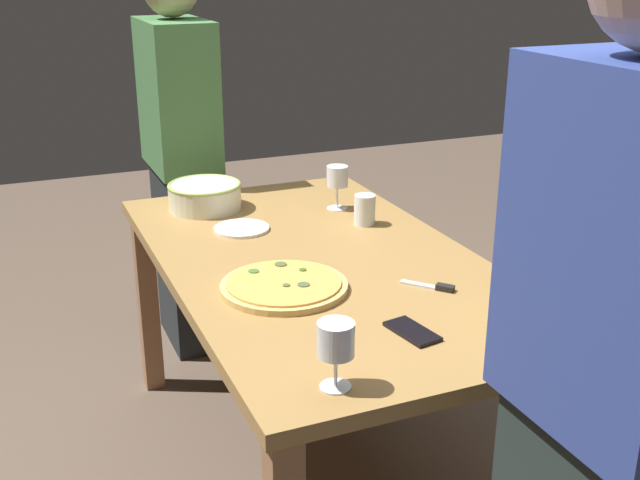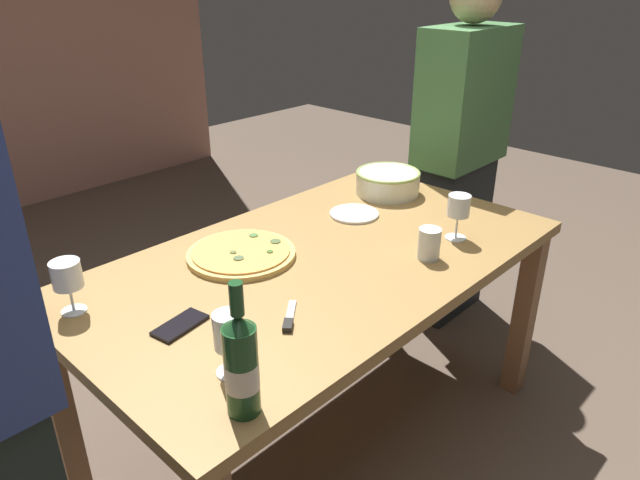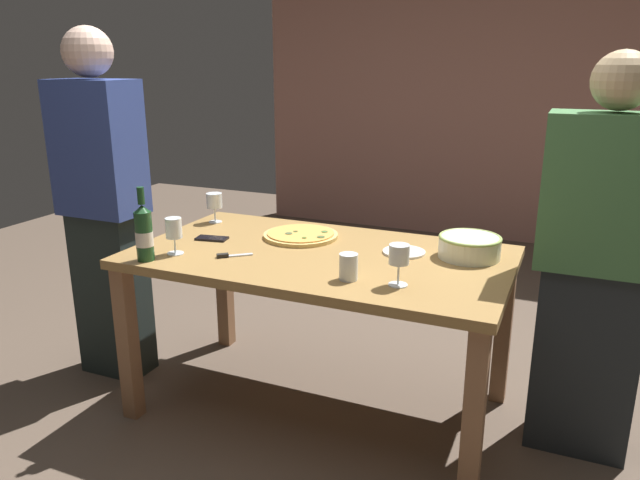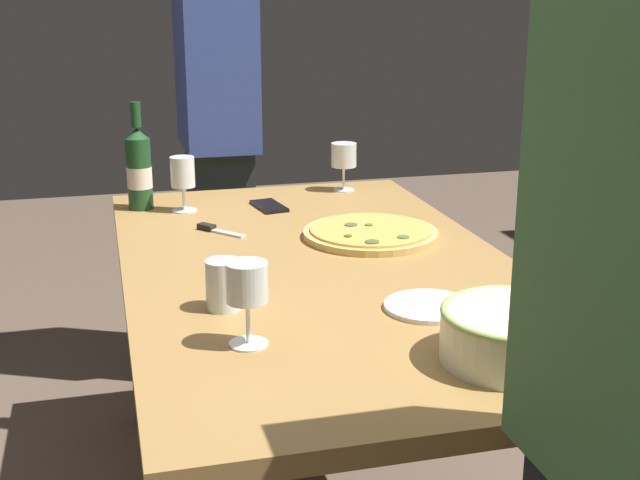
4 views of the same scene
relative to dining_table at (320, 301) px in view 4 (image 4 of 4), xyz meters
name	(u,v)px [view 4 (image 4 of 4)]	position (x,y,z in m)	size (l,w,h in m)	color
dining_table	(320,301)	(0.00, 0.00, 0.00)	(1.60, 0.90, 0.75)	olive
pizza	(371,233)	(-0.18, 0.18, 0.10)	(0.35, 0.35, 0.03)	#DAB262
serving_bowl	(515,333)	(0.60, 0.19, 0.14)	(0.26, 0.26, 0.09)	silver
wine_bottle	(139,168)	(-0.62, -0.37, 0.21)	(0.07, 0.07, 0.31)	#1C4723
wine_glass_near_pizza	(183,174)	(-0.56, -0.26, 0.20)	(0.07, 0.07, 0.16)	white
wine_glass_by_bottle	(344,156)	(-0.69, 0.26, 0.20)	(0.08, 0.08, 0.15)	white
wine_glass_far_left	(247,287)	(0.42, -0.24, 0.20)	(0.08, 0.08, 0.16)	white
cup_amber	(223,285)	(0.23, -0.26, 0.14)	(0.07, 0.07, 0.10)	white
side_plate	(429,306)	(0.33, 0.14, 0.10)	(0.18, 0.18, 0.01)	white
cell_phone	(269,206)	(-0.54, -0.01, 0.10)	(0.07, 0.14, 0.01)	black
pizza_knife	(215,230)	(-0.33, -0.20, 0.10)	(0.13, 0.11, 0.02)	silver
person_guest_left	(218,137)	(-1.10, -0.08, 0.21)	(0.39, 0.24, 1.69)	#232E2C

